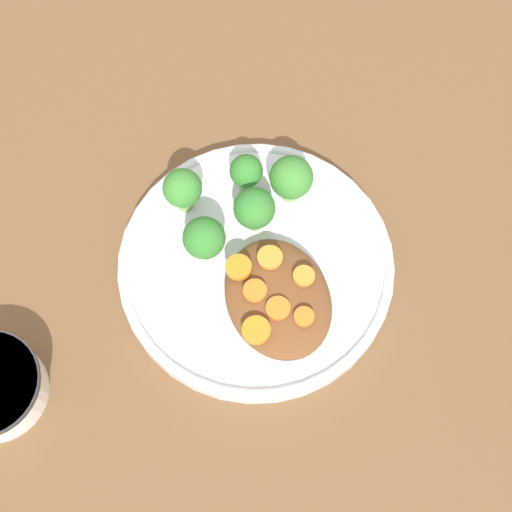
{
  "coord_description": "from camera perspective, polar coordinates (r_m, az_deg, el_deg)",
  "views": [
    {
      "loc": [
        -0.26,
        0.09,
        0.68
      ],
      "look_at": [
        0.0,
        0.0,
        0.03
      ],
      "focal_mm": 50.0,
      "sensor_mm": 36.0,
      "label": 1
    }
  ],
  "objects": [
    {
      "name": "carrot_slice_1",
      "position": [
        0.67,
        -0.09,
        -2.8
      ],
      "size": [
        0.02,
        0.02,
        0.01
      ],
      "primitive_type": "cylinder",
      "color": "orange",
      "rests_on": "stew_mound"
    },
    {
      "name": "plate",
      "position": [
        0.72,
        0.0,
        -0.69
      ],
      "size": [
        0.28,
        0.28,
        0.02
      ],
      "color": "white",
      "rests_on": "ground_plane"
    },
    {
      "name": "broccoli_floret_4",
      "position": [
        0.7,
        -0.13,
        3.78
      ],
      "size": [
        0.04,
        0.04,
        0.06
      ],
      "color": "#7FA85B",
      "rests_on": "plate"
    },
    {
      "name": "carrot_slice_6",
      "position": [
        0.66,
        0.01,
        -5.95
      ],
      "size": [
        0.03,
        0.03,
        0.01
      ],
      "primitive_type": "cylinder",
      "color": "orange",
      "rests_on": "stew_mound"
    },
    {
      "name": "broccoli_floret_0",
      "position": [
        0.71,
        -5.9,
        5.34
      ],
      "size": [
        0.04,
        0.04,
        0.06
      ],
      "color": "#759E51",
      "rests_on": "plate"
    },
    {
      "name": "broccoli_floret_3",
      "position": [
        0.72,
        -0.79,
        6.75
      ],
      "size": [
        0.03,
        0.03,
        0.05
      ],
      "color": "#759E51",
      "rests_on": "plate"
    },
    {
      "name": "carrot_slice_3",
      "position": [
        0.68,
        3.85,
        -1.61
      ],
      "size": [
        0.02,
        0.02,
        0.01
      ],
      "primitive_type": "cylinder",
      "color": "orange",
      "rests_on": "stew_mound"
    },
    {
      "name": "carrot_slice_4",
      "position": [
        0.68,
        -1.41,
        -0.9
      ],
      "size": [
        0.03,
        0.03,
        0.01
      ],
      "primitive_type": "cylinder",
      "color": "orange",
      "rests_on": "stew_mound"
    },
    {
      "name": "ground_plane",
      "position": [
        0.73,
        0.0,
        -1.08
      ],
      "size": [
        4.0,
        4.0,
        0.0
      ],
      "primitive_type": "plane",
      "color": "brown"
    },
    {
      "name": "carrot_slice_0",
      "position": [
        0.67,
        1.8,
        -4.19
      ],
      "size": [
        0.02,
        0.02,
        0.0
      ],
      "primitive_type": "cylinder",
      "color": "orange",
      "rests_on": "stew_mound"
    },
    {
      "name": "broccoli_floret_1",
      "position": [
        0.68,
        -4.17,
        1.39
      ],
      "size": [
        0.04,
        0.04,
        0.06
      ],
      "color": "#7FA85B",
      "rests_on": "plate"
    },
    {
      "name": "stew_mound",
      "position": [
        0.68,
        1.78,
        -3.37
      ],
      "size": [
        0.13,
        0.1,
        0.03
      ],
      "primitive_type": "ellipsoid",
      "color": "brown",
      "rests_on": "plate"
    },
    {
      "name": "carrot_slice_5",
      "position": [
        0.68,
        1.12,
        -0.12
      ],
      "size": [
        0.02,
        0.02,
        0.0
      ],
      "primitive_type": "cylinder",
      "color": "orange",
      "rests_on": "stew_mound"
    },
    {
      "name": "carrot_slice_2",
      "position": [
        0.66,
        3.85,
        -4.87
      ],
      "size": [
        0.02,
        0.02,
        0.0
      ],
      "primitive_type": "cylinder",
      "color": "orange",
      "rests_on": "stew_mound"
    },
    {
      "name": "broccoli_floret_2",
      "position": [
        0.72,
        2.83,
        6.22
      ],
      "size": [
        0.04,
        0.04,
        0.06
      ],
      "color": "#7FA85B",
      "rests_on": "plate"
    }
  ]
}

